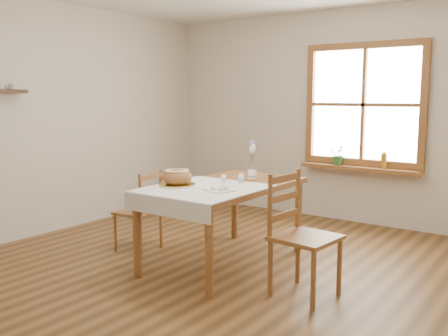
{
  "coord_description": "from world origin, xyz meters",
  "views": [
    {
      "loc": [
        2.63,
        -3.37,
        1.56
      ],
      "look_at": [
        0.0,
        0.3,
        0.9
      ],
      "focal_mm": 40.0,
      "sensor_mm": 36.0,
      "label": 1
    }
  ],
  "objects_px": {
    "dining_table": "(224,193)",
    "chair_left": "(138,211)",
    "flower_vase": "(252,175)",
    "bread_plate": "(177,185)",
    "chair_right": "(306,236)"
  },
  "relations": [
    {
      "from": "dining_table",
      "to": "bread_plate",
      "type": "xyz_separation_m",
      "value": [
        -0.26,
        -0.36,
        0.1
      ]
    },
    {
      "from": "chair_right",
      "to": "chair_left",
      "type": "bearing_deg",
      "value": 93.49
    },
    {
      "from": "dining_table",
      "to": "bread_plate",
      "type": "height_order",
      "value": "bread_plate"
    },
    {
      "from": "chair_left",
      "to": "chair_right",
      "type": "distance_m",
      "value": 1.91
    },
    {
      "from": "chair_left",
      "to": "chair_right",
      "type": "height_order",
      "value": "chair_right"
    },
    {
      "from": "bread_plate",
      "to": "flower_vase",
      "type": "bearing_deg",
      "value": 63.73
    },
    {
      "from": "chair_right",
      "to": "flower_vase",
      "type": "bearing_deg",
      "value": 61.18
    },
    {
      "from": "flower_vase",
      "to": "bread_plate",
      "type": "bearing_deg",
      "value": -116.27
    },
    {
      "from": "dining_table",
      "to": "chair_right",
      "type": "height_order",
      "value": "chair_right"
    },
    {
      "from": "chair_left",
      "to": "flower_vase",
      "type": "distance_m",
      "value": 1.22
    },
    {
      "from": "dining_table",
      "to": "chair_left",
      "type": "height_order",
      "value": "chair_left"
    },
    {
      "from": "dining_table",
      "to": "bread_plate",
      "type": "distance_m",
      "value": 0.45
    },
    {
      "from": "dining_table",
      "to": "flower_vase",
      "type": "bearing_deg",
      "value": 76.15
    },
    {
      "from": "dining_table",
      "to": "bread_plate",
      "type": "bearing_deg",
      "value": -126.31
    },
    {
      "from": "flower_vase",
      "to": "dining_table",
      "type": "bearing_deg",
      "value": -103.85
    }
  ]
}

